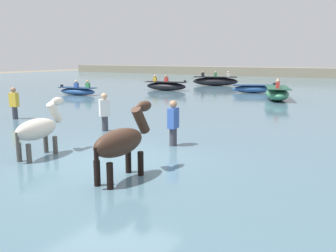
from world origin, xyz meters
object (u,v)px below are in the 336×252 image
(boat_distant_east, at_px, (166,86))
(person_onlooker_left, at_px, (105,117))
(boat_far_inshore, at_px, (215,81))
(boat_mid_outer, at_px, (254,89))
(boat_distant_west, at_px, (78,91))
(person_spectator_far, at_px, (173,129))
(horse_lead_dark_bay, at_px, (122,144))
(person_wading_mid, at_px, (15,107))
(horse_trailing_pinto, at_px, (39,130))
(boat_far_offshore, at_px, (277,93))

(boat_distant_east, height_order, person_onlooker_left, person_onlooker_left)
(boat_far_inshore, distance_m, boat_mid_outer, 6.62)
(boat_far_inshore, relative_size, boat_distant_west, 1.50)
(boat_mid_outer, bearing_deg, person_spectator_far, -79.88)
(horse_lead_dark_bay, distance_m, boat_mid_outer, 18.65)
(boat_mid_outer, distance_m, person_wading_mid, 15.70)
(horse_trailing_pinto, height_order, boat_distant_east, horse_trailing_pinto)
(boat_mid_outer, relative_size, boat_distant_east, 0.91)
(horse_trailing_pinto, distance_m, boat_distant_east, 17.99)
(horse_lead_dark_bay, distance_m, boat_distant_west, 16.79)
(horse_lead_dark_bay, xyz_separation_m, boat_mid_outer, (-3.29, 18.36, -0.43))
(boat_far_inshore, xyz_separation_m, boat_distant_east, (-1.29, -5.97, -0.06))
(horse_lead_dark_bay, relative_size, boat_far_inshore, 0.46)
(horse_lead_dark_bay, relative_size, person_spectator_far, 1.15)
(boat_mid_outer, xyz_separation_m, boat_distant_west, (-9.19, -7.13, -0.01))
(horse_lead_dark_bay, relative_size, boat_distant_east, 0.59)
(boat_far_inshore, height_order, person_wading_mid, boat_far_inshore)
(person_spectator_far, bearing_deg, boat_far_offshore, 91.66)
(boat_mid_outer, xyz_separation_m, person_onlooker_left, (-0.13, -14.94, 0.20))
(horse_trailing_pinto, distance_m, boat_mid_outer, 18.12)
(boat_far_inshore, height_order, boat_distant_west, boat_far_inshore)
(horse_trailing_pinto, relative_size, boat_distant_west, 0.66)
(horse_lead_dark_bay, height_order, boat_distant_east, horse_lead_dark_bay)
(person_spectator_far, bearing_deg, horse_trailing_pinto, -129.98)
(boat_distant_west, relative_size, person_onlooker_left, 1.65)
(horse_trailing_pinto, height_order, boat_distant_west, horse_trailing_pinto)
(person_onlooker_left, distance_m, person_wading_mid, 4.49)
(boat_mid_outer, bearing_deg, boat_far_offshore, -53.93)
(boat_far_offshore, distance_m, boat_mid_outer, 4.10)
(boat_distant_east, bearing_deg, boat_distant_west, -118.44)
(boat_far_inshore, height_order, boat_mid_outer, boat_far_inshore)
(boat_distant_west, distance_m, person_spectator_far, 14.60)
(horse_trailing_pinto, bearing_deg, horse_lead_dark_bay, -5.41)
(horse_lead_dark_bay, bearing_deg, boat_mid_outer, 100.15)
(boat_distant_west, bearing_deg, boat_mid_outer, 37.83)
(boat_distant_west, relative_size, boat_distant_east, 0.84)
(boat_distant_east, bearing_deg, boat_far_offshore, -12.67)
(horse_lead_dark_bay, height_order, boat_far_inshore, horse_lead_dark_bay)
(person_onlooker_left, bearing_deg, boat_far_inshore, 103.48)
(boat_mid_outer, bearing_deg, person_wading_mid, -107.12)
(boat_far_offshore, xyz_separation_m, person_spectator_far, (0.35, -12.19, 0.10))
(horse_lead_dark_bay, bearing_deg, boat_distant_west, 138.02)
(horse_lead_dark_bay, bearing_deg, boat_distant_east, 118.94)
(boat_distant_west, bearing_deg, person_wading_mid, -59.85)
(horse_lead_dark_bay, distance_m, boat_far_offshore, 15.07)
(boat_far_inshore, distance_m, boat_distant_west, 12.49)
(boat_far_inshore, height_order, person_onlooker_left, boat_far_inshore)
(boat_distant_east, relative_size, person_spectator_far, 1.96)
(boat_distant_west, height_order, person_spectator_far, person_spectator_far)
(boat_distant_east, height_order, person_spectator_far, person_spectator_far)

